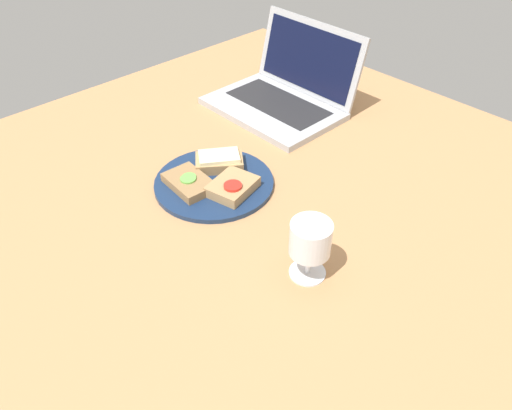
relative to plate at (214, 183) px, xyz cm
name	(u,v)px	position (x,y,z in cm)	size (l,w,h in cm)	color
wooden_table	(256,203)	(9.42, 3.49, -2.03)	(140.00, 140.00, 3.00)	#B27F51
plate	(214,183)	(0.00, 0.00, 0.00)	(25.83, 25.83, 1.07)	navy
sandwich_with_cucumber	(189,182)	(-2.13, -4.99, 1.56)	(11.50, 8.13, 2.36)	#937047
sandwich_with_tomato	(233,187)	(5.45, 0.60, 1.72)	(9.96, 11.45, 2.84)	#A88456
sandwich_with_cheese	(219,161)	(-3.26, 4.34, 2.06)	(11.57, 12.25, 3.25)	#A88456
wine_glass	(310,241)	(31.33, -4.64, 7.41)	(7.18, 7.18, 11.44)	white
laptop	(283,93)	(-14.47, 36.27, 3.33)	(34.29, 27.98, 20.39)	#ADAFB5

